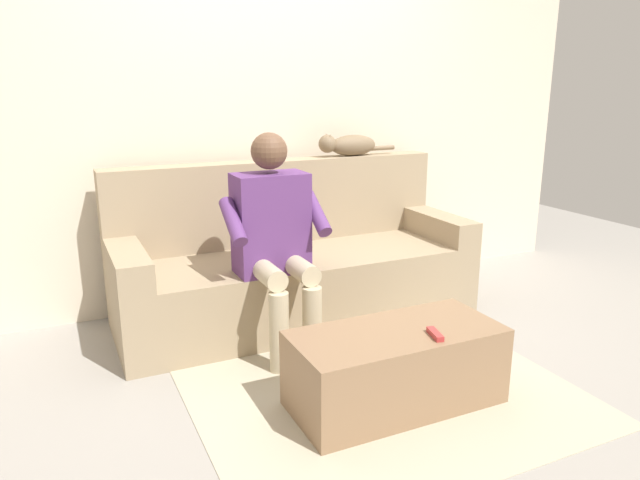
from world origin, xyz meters
TOP-DOWN VIEW (x-y plane):
  - ground_plane at (0.00, 0.60)m, footprint 8.00×8.00m
  - back_wall at (0.00, -0.61)m, footprint 4.88×0.06m
  - couch at (0.00, -0.15)m, footprint 2.15×0.78m
  - coffee_table at (0.00, 1.03)m, footprint 0.94×0.44m
  - person_solo_seated at (0.27, 0.25)m, footprint 0.54×0.49m
  - cat_on_backrest at (-0.50, -0.39)m, footprint 0.56×0.14m
  - remote_red at (-0.11, 1.16)m, footprint 0.06×0.12m
  - floor_rug at (0.00, 0.88)m, footprint 1.73×1.56m

SIDE VIEW (x-z plane):
  - ground_plane at x=0.00m, z-range 0.00..0.00m
  - floor_rug at x=0.00m, z-range 0.00..0.01m
  - coffee_table at x=0.00m, z-range 0.00..0.36m
  - couch at x=0.00m, z-range -0.15..0.79m
  - remote_red at x=-0.11m, z-range 0.36..0.38m
  - person_solo_seated at x=0.27m, z-range 0.07..1.23m
  - cat_on_backrest at x=-0.50m, z-range 0.94..1.09m
  - back_wall at x=0.00m, z-range 0.00..2.62m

